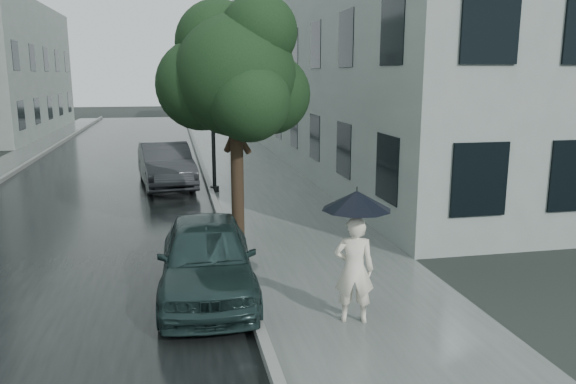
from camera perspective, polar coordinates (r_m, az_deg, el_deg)
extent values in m
plane|color=black|center=(9.67, 5.42, -10.42)|extent=(120.00, 120.00, 0.00)
cube|color=slate|center=(21.07, -3.48, 1.84)|extent=(3.50, 60.00, 0.01)
cube|color=slate|center=(20.88, -8.45, 1.84)|extent=(0.15, 60.00, 0.15)
cube|color=black|center=(21.00, -18.02, 1.24)|extent=(6.85, 60.00, 0.00)
cube|color=gray|center=(29.22, 4.74, 13.46)|extent=(7.00, 36.00, 9.00)
cube|color=black|center=(28.45, -2.20, 13.53)|extent=(0.08, 32.40, 7.20)
cube|color=black|center=(39.30, -23.35, 11.40)|extent=(0.08, 16.20, 6.40)
imported|color=silver|center=(8.45, 6.73, -7.82)|extent=(0.68, 0.53, 1.63)
cylinder|color=black|center=(8.27, 6.90, -4.26)|extent=(0.02, 0.02, 0.73)
cone|color=black|center=(8.15, 6.99, -0.84)|extent=(1.33, 1.33, 0.28)
cylinder|color=black|center=(8.11, 7.02, 0.26)|extent=(0.02, 0.02, 0.08)
cylinder|color=black|center=(8.39, 6.84, -6.85)|extent=(0.03, 0.03, 0.06)
cylinder|color=#332619|center=(11.84, -5.15, 0.54)|extent=(0.27, 0.27, 2.69)
sphere|color=#193518|center=(11.62, -5.37, 11.68)|extent=(2.45, 2.45, 2.45)
sphere|color=#193518|center=(12.01, -1.82, 9.91)|extent=(1.69, 1.69, 1.69)
sphere|color=#193518|center=(11.94, -8.77, 10.71)|extent=(1.89, 1.89, 1.89)
sphere|color=#193518|center=(10.99, -3.96, 9.20)|extent=(1.60, 1.60, 1.60)
sphere|color=#193518|center=(12.17, -7.10, 14.77)|extent=(1.79, 1.79, 1.79)
sphere|color=#193518|center=(11.52, -2.95, 15.92)|extent=(1.52, 1.52, 1.52)
cylinder|color=black|center=(17.63, -7.66, 7.80)|extent=(0.12, 0.12, 4.89)
cylinder|color=black|center=(17.94, -7.46, 0.31)|extent=(0.28, 0.28, 0.20)
cylinder|color=black|center=(17.57, -8.71, 15.74)|extent=(0.51, 0.17, 0.08)
sphere|color=silver|center=(17.50, -9.70, 15.56)|extent=(0.32, 0.32, 0.32)
imported|color=#1B2E2E|center=(9.54, -8.24, -6.55)|extent=(1.71, 3.93, 1.32)
imported|color=#272A2D|center=(19.09, -12.32, 2.73)|extent=(2.06, 4.51, 1.44)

